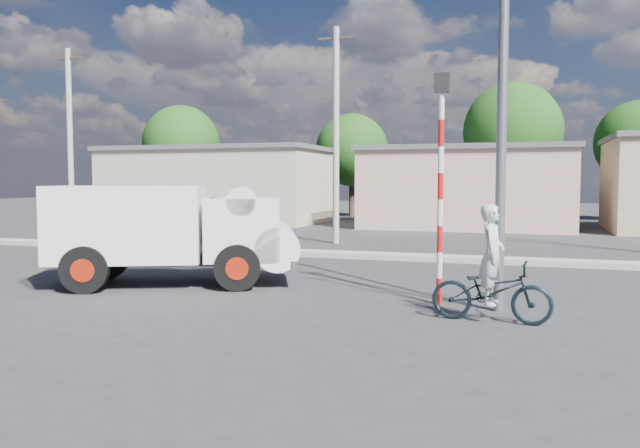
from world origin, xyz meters
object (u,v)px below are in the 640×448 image
(bicycle, at_px, (491,291))
(cyclist, at_px, (492,272))
(traffic_pole, at_px, (441,168))
(streetlight, at_px, (494,33))
(truck, at_px, (176,230))

(bicycle, relative_size, cyclist, 1.18)
(bicycle, relative_size, traffic_pole, 0.45)
(cyclist, bearing_deg, bicycle, 0.00)
(traffic_pole, bearing_deg, streetlight, -17.73)
(bicycle, distance_m, traffic_pole, 2.62)
(traffic_pole, height_order, streetlight, streetlight)
(truck, distance_m, bicycle, 7.21)
(truck, xyz_separation_m, cyclist, (6.98, -1.68, -0.41))
(truck, distance_m, streetlight, 7.87)
(streetlight, bearing_deg, traffic_pole, 162.27)
(cyclist, relative_size, streetlight, 0.19)
(traffic_pole, bearing_deg, truck, 175.80)
(truck, xyz_separation_m, streetlight, (6.90, -0.74, 3.72))
(truck, bearing_deg, bicycle, -36.87)
(truck, height_order, bicycle, truck)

